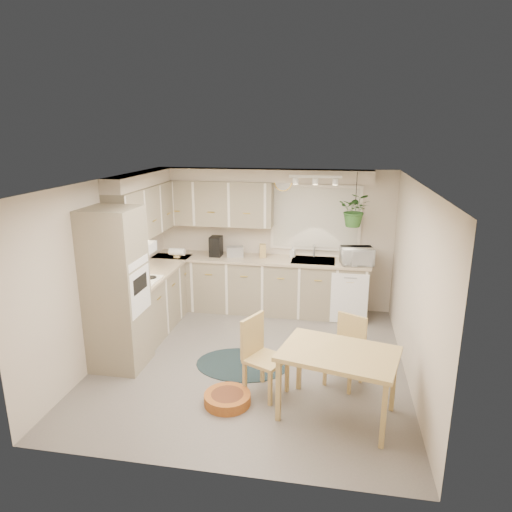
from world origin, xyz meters
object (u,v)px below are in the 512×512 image
(braided_rug, at_px, (242,364))
(microwave, at_px, (357,254))
(dining_table, at_px, (337,384))
(chair_back, at_px, (344,352))
(pet_bed, at_px, (227,399))
(chair_left, at_px, (266,357))

(braided_rug, height_order, microwave, microwave)
(dining_table, xyz_separation_m, microwave, (0.26, 2.72, 0.73))
(chair_back, bearing_deg, dining_table, 110.22)
(braided_rug, height_order, pet_bed, pet_bed)
(dining_table, bearing_deg, chair_left, 160.38)
(braided_rug, relative_size, pet_bed, 2.29)
(pet_bed, bearing_deg, braided_rug, 91.55)
(chair_back, distance_m, braided_rug, 1.40)
(dining_table, relative_size, chair_back, 1.42)
(braided_rug, bearing_deg, pet_bed, -88.45)
(pet_bed, bearing_deg, chair_left, 36.21)
(braided_rug, bearing_deg, chair_left, -55.14)
(microwave, bearing_deg, chair_left, -124.39)
(chair_back, height_order, braided_rug, chair_back)
(pet_bed, bearing_deg, chair_back, 27.13)
(chair_left, distance_m, pet_bed, 0.64)
(braided_rug, xyz_separation_m, microwave, (1.50, 1.82, 1.10))
(chair_left, height_order, microwave, microwave)
(chair_left, bearing_deg, pet_bed, -28.00)
(dining_table, xyz_separation_m, pet_bed, (-1.22, -0.00, -0.32))
(chair_back, distance_m, pet_bed, 1.50)
(chair_back, xyz_separation_m, pet_bed, (-1.29, -0.66, -0.36))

